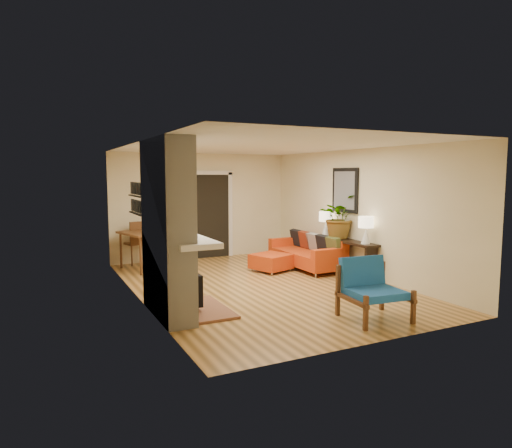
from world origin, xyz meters
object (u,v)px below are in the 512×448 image
at_px(lamp_near, 366,227).
at_px(houseplant, 339,217).
at_px(dining_table, 146,239).
at_px(lamp_far, 326,221).
at_px(blue_chair, 370,286).
at_px(console_table, 344,246).
at_px(ottoman, 271,261).
at_px(sofa, 309,253).

height_order(lamp_near, houseplant, houseplant).
relative_size(dining_table, lamp_far, 3.58).
relative_size(lamp_near, houseplant, 0.58).
height_order(lamp_near, lamp_far, same).
bearing_deg(lamp_near, blue_chair, -127.98).
xyz_separation_m(lamp_near, houseplant, (-0.01, 0.87, 0.13)).
bearing_deg(lamp_far, dining_table, 156.40).
distance_m(dining_table, lamp_near, 4.71).
xyz_separation_m(blue_chair, console_table, (1.50, 2.59, 0.10)).
height_order(ottoman, lamp_near, lamp_near).
xyz_separation_m(console_table, lamp_near, (0.00, -0.67, 0.49)).
bearing_deg(sofa, console_table, -67.60).
relative_size(sofa, blue_chair, 2.19).
bearing_deg(dining_table, ottoman, -30.49).
bearing_deg(lamp_far, sofa, 158.24).
distance_m(ottoman, blue_chair, 3.50).
bearing_deg(lamp_far, lamp_near, -90.00).
distance_m(sofa, blue_chair, 3.61).
height_order(sofa, blue_chair, blue_chair).
bearing_deg(houseplant, dining_table, 150.13).
bearing_deg(houseplant, blue_chair, -118.09).
xyz_separation_m(dining_table, houseplant, (3.63, -2.09, 0.53)).
distance_m(ottoman, houseplant, 1.74).
height_order(lamp_far, houseplant, houseplant).
bearing_deg(blue_chair, lamp_near, 52.02).
relative_size(lamp_far, houseplant, 0.58).
bearing_deg(lamp_near, console_table, 90.00).
xyz_separation_m(sofa, console_table, (0.34, -0.83, 0.23)).
bearing_deg(ottoman, lamp_near, -50.82).
height_order(sofa, console_table, sofa).
height_order(sofa, houseplant, houseplant).
height_order(ottoman, dining_table, dining_table).
relative_size(console_table, houseplant, 1.98).
bearing_deg(console_table, lamp_far, 90.00).
bearing_deg(console_table, sofa, 112.40).
relative_size(blue_chair, console_table, 0.49).
distance_m(lamp_far, houseplant, 0.51).
relative_size(sofa, ottoman, 2.16).
distance_m(ottoman, lamp_near, 2.19).
bearing_deg(houseplant, ottoman, 151.30).
bearing_deg(dining_table, sofa, -23.79).
bearing_deg(blue_chair, lamp_far, 65.47).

